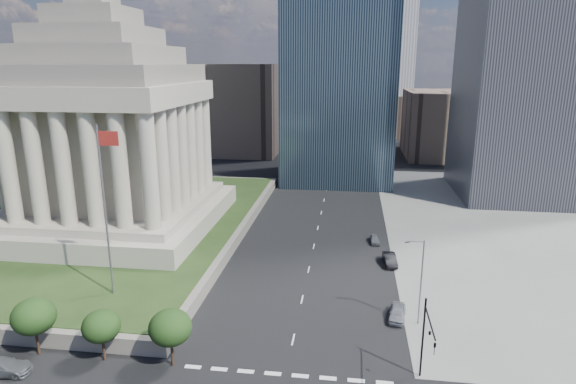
% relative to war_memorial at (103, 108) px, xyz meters
% --- Properties ---
extents(ground, '(500.00, 500.00, 0.00)m').
position_rel_war_memorial_xyz_m(ground, '(34.00, 52.00, -21.40)').
color(ground, black).
rests_on(ground, ground).
extents(plaza_terrace, '(66.00, 70.00, 1.80)m').
position_rel_war_memorial_xyz_m(plaza_terrace, '(-11.00, 2.00, -20.50)').
color(plaza_terrace, '#615D53').
rests_on(plaza_terrace, ground).
extents(plaza_lawn, '(64.00, 68.00, 0.10)m').
position_rel_war_memorial_xyz_m(plaza_lawn, '(-11.00, 2.00, -19.55)').
color(plaza_lawn, '#1E3114').
rests_on(plaza_lawn, plaza_terrace).
extents(war_memorial, '(34.00, 34.00, 39.00)m').
position_rel_war_memorial_xyz_m(war_memorial, '(0.00, 0.00, 0.00)').
color(war_memorial, '#A29B88').
rests_on(war_memorial, plaza_lawn).
extents(flagpole, '(2.52, 0.24, 20.00)m').
position_rel_war_memorial_xyz_m(flagpole, '(12.17, -24.00, -8.29)').
color(flagpole, slate).
rests_on(flagpole, plaza_lawn).
extents(midrise_glass, '(26.00, 26.00, 60.00)m').
position_rel_war_memorial_xyz_m(midrise_glass, '(36.00, 47.00, 8.60)').
color(midrise_glass, black).
rests_on(midrise_glass, ground).
extents(building_filler_ne, '(20.00, 30.00, 20.00)m').
position_rel_war_memorial_xyz_m(building_filler_ne, '(66.00, 82.00, -11.40)').
color(building_filler_ne, brown).
rests_on(building_filler_ne, ground).
extents(building_filler_nw, '(24.00, 30.00, 28.00)m').
position_rel_war_memorial_xyz_m(building_filler_nw, '(4.00, 82.00, -7.40)').
color(building_filler_nw, brown).
rests_on(building_filler_nw, ground).
extents(traffic_signal_ne, '(0.30, 5.74, 8.00)m').
position_rel_war_memorial_xyz_m(traffic_signal_ne, '(46.50, -34.30, -16.15)').
color(traffic_signal_ne, black).
rests_on(traffic_signal_ne, ground).
extents(street_lamp_north, '(2.13, 0.22, 10.00)m').
position_rel_war_memorial_xyz_m(street_lamp_north, '(47.33, -23.00, -15.74)').
color(street_lamp_north, slate).
rests_on(street_lamp_north, ground).
extents(suv_grey, '(5.56, 2.83, 1.54)m').
position_rel_war_memorial_xyz_m(suv_grey, '(7.63, -37.39, -20.63)').
color(suv_grey, '#54575C').
rests_on(suv_grey, ground).
extents(parked_sedan_near, '(2.40, 4.67, 1.52)m').
position_rel_war_memorial_xyz_m(parked_sedan_near, '(45.27, -22.16, -20.64)').
color(parked_sedan_near, '#909298').
rests_on(parked_sedan_near, ground).
extents(parked_sedan_mid, '(4.85, 2.08, 1.56)m').
position_rel_war_memorial_xyz_m(parked_sedan_mid, '(45.50, -6.61, -20.62)').
color(parked_sedan_mid, black).
rests_on(parked_sedan_mid, ground).
extents(parked_sedan_far, '(3.79, 1.70, 1.26)m').
position_rel_war_memorial_xyz_m(parked_sedan_far, '(43.70, 1.91, -20.77)').
color(parked_sedan_far, slate).
rests_on(parked_sedan_far, ground).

